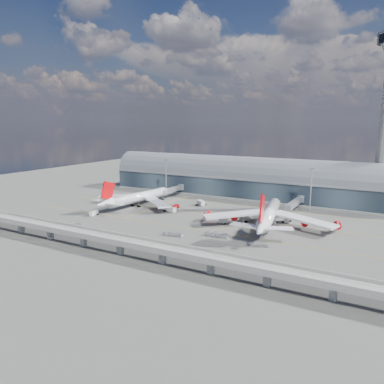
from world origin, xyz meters
The scene contains 19 objects.
ground centered at (0.00, 0.00, 0.00)m, with size 500.00×500.00×0.00m, color #474744.
taxi_lines centered at (0.00, 22.11, 0.01)m, with size 200.00×80.12×0.01m.
terminal centered at (0.00, 77.99, 11.34)m, with size 200.00×30.00×28.00m.
guideway centered at (0.00, -55.00, 5.29)m, with size 220.00×8.50×7.20m.
floodlight_mast_left centered at (-50.00, 55.00, 13.63)m, with size 3.00×0.70×25.70m.
floodlight_mast_right centered at (50.00, 55.00, 13.63)m, with size 3.00×0.70×25.70m.
airliner_left centered at (-46.59, 16.78, 5.51)m, with size 60.18×63.29×19.28m.
airliner_right centered at (39.25, 10.93, 5.83)m, with size 67.45×70.58×22.50m.
jet_bridge_left centered at (-42.86, 53.12, 5.18)m, with size 4.40×28.00×7.25m.
jet_bridge_right centered at (42.39, 51.18, 5.18)m, with size 4.40×32.00×7.25m.
service_truck_0 centered at (-53.12, -14.29, 1.37)m, with size 3.46×6.69×2.64m.
service_truck_1 centered at (16.79, 6.15, 1.28)m, with size 4.75×3.06×2.54m.
service_truck_2 centered at (-20.96, 14.09, 1.69)m, with size 9.34×5.11×3.25m.
service_truck_3 centered at (25.06, 15.83, 1.70)m, with size 4.44×7.36×3.33m.
service_truck_4 centered at (44.72, 24.30, 1.60)m, with size 4.14×5.98×3.17m.
service_truck_5 centered at (-12.70, 37.19, 1.68)m, with size 6.98×6.13×3.28m.
cargo_train_0 centered at (-44.39, -33.81, 0.77)m, with size 6.70×2.09×1.47m.
cargo_train_1 centered at (5.68, -24.66, 0.85)m, with size 9.87×3.58×1.63m.
cargo_train_2 centered at (23.52, -16.10, 1.01)m, with size 11.66×2.41×1.93m.
Camera 1 is at (93.64, -164.42, 51.82)m, focal length 35.00 mm.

